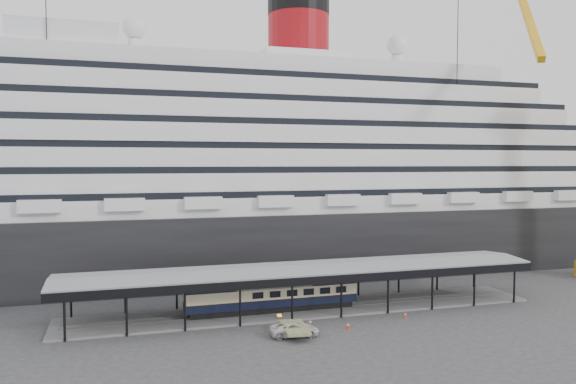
# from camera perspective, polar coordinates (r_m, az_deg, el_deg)

# --- Properties ---
(ground) EXTENTS (200.00, 200.00, 0.00)m
(ground) POSITION_cam_1_polar(r_m,az_deg,el_deg) (62.80, 3.26, -13.03)
(ground) COLOR #333335
(ground) RESTS_ON ground
(cruise_ship) EXTENTS (130.00, 30.00, 43.90)m
(cruise_ship) POSITION_cam_1_polar(r_m,az_deg,el_deg) (91.06, -3.71, 3.63)
(cruise_ship) COLOR black
(cruise_ship) RESTS_ON ground
(platform_canopy) EXTENTS (56.00, 9.18, 5.30)m
(platform_canopy) POSITION_cam_1_polar(r_m,az_deg,el_deg) (66.77, 1.75, -9.96)
(platform_canopy) COLOR slate
(platform_canopy) RESTS_ON ground
(port_truck) EXTENTS (5.15, 2.83, 1.37)m
(port_truck) POSITION_cam_1_polar(r_m,az_deg,el_deg) (57.71, 0.68, -13.77)
(port_truck) COLOR silver
(port_truck) RESTS_ON ground
(pullman_carriage) EXTENTS (20.11, 2.82, 19.72)m
(pullman_carriage) POSITION_cam_1_polar(r_m,az_deg,el_deg) (65.61, -1.63, -10.15)
(pullman_carriage) COLOR black
(pullman_carriage) RESTS_ON ground
(traffic_cone_left) EXTENTS (0.52, 0.52, 0.84)m
(traffic_cone_left) POSITION_cam_1_polar(r_m,az_deg,el_deg) (60.94, 2.26, -13.12)
(traffic_cone_left) COLOR red
(traffic_cone_left) RESTS_ON ground
(traffic_cone_mid) EXTENTS (0.44, 0.44, 0.78)m
(traffic_cone_mid) POSITION_cam_1_polar(r_m,az_deg,el_deg) (60.31, 6.12, -13.34)
(traffic_cone_mid) COLOR red
(traffic_cone_mid) RESTS_ON ground
(traffic_cone_right) EXTENTS (0.36, 0.36, 0.65)m
(traffic_cone_right) POSITION_cam_1_polar(r_m,az_deg,el_deg) (65.49, 11.83, -12.12)
(traffic_cone_right) COLOR red
(traffic_cone_right) RESTS_ON ground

